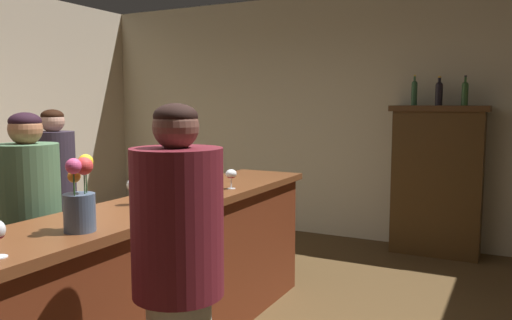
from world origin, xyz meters
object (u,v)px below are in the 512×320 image
Objects in this scene: wine_glass_front at (134,186)px; wine_glass_rear at (231,175)px; wine_bottle_pinot at (163,187)px; patron_in_grey at (56,198)px; flower_arrangement at (80,199)px; display_bottle_center at (465,92)px; display_cabinet at (437,177)px; wine_bottle_riesling at (200,170)px; cheese_plate at (184,196)px; bartender at (178,279)px; patron_by_cabinet at (30,230)px; bar_counter at (164,278)px; wine_glass_mid at (211,168)px; display_bottle_midleft at (439,92)px; display_bottle_left at (414,92)px.

wine_glass_front is 0.79m from wine_glass_rear.
patron_in_grey reaches higher than wine_bottle_pinot.
display_bottle_center is (1.30, 3.85, 0.55)m from flower_arrangement.
display_cabinet reaches higher than wine_bottle_riesling.
wine_bottle_pinot is 1.03× the size of display_bottle_center.
display_bottle_center reaches higher than display_cabinet.
display_bottle_center reaches higher than wine_bottle_riesling.
patron_in_grey reaches higher than wine_glass_front.
display_cabinet reaches higher than patron_in_grey.
display_cabinet is 5.36× the size of wine_bottle_riesling.
cheese_plate is at bearing -111.85° from display_cabinet.
display_bottle_center is at bearing 68.79° from wine_bottle_pinot.
bartender is (0.55, -1.39, -0.23)m from wine_glass_rear.
wine_bottle_pinot is 0.20× the size of patron_in_grey.
patron_by_cabinet is (0.64, -0.75, -0.01)m from patron_in_grey.
wine_bottle_riesling is at bearing 35.36° from patron_in_grey.
wine_glass_front is 0.10× the size of bartender.
bar_counter is 1.08m from wine_glass_mid.
wine_glass_mid is 0.08× the size of bartender.
display_bottle_center is at bearing 35.92° from patron_by_cabinet.
wine_glass_mid is 0.43× the size of display_bottle_midleft.
wine_glass_front is at bearing -90.55° from wine_bottle_riesling.
flower_arrangement is at bearing -105.52° from display_cabinet.
display_bottle_left is (0.78, 2.49, 0.62)m from wine_glass_rear.
display_bottle_midleft is (1.38, 2.19, 0.62)m from wine_glass_mid.
wine_bottle_riesling is 0.97× the size of display_bottle_center.
wine_glass_front is at bearing 3.35° from patron_in_grey.
wine_bottle_riesling is 1.24m from patron_in_grey.
patron_in_grey is at bearing 106.43° from patron_by_cabinet.
cheese_plate is at bearing -111.61° from display_bottle_midleft.
display_bottle_left is at bearing -92.14° from bartender.
display_bottle_midleft is 0.19× the size of bartender.
display_bottle_left is 0.25m from display_bottle_midleft.
flower_arrangement is 0.97m from cheese_plate.
bartender is at bearing -49.03° from bar_counter.
wine_bottle_riesling is 0.75m from wine_bottle_pinot.
display_bottle_left reaches higher than patron_by_cabinet.
bar_counter is at bearing 66.89° from wine_glass_front.
display_cabinet is 1.02× the size of patron_in_grey.
display_bottle_center is (1.43, 3.07, 1.20)m from bar_counter.
display_bottle_midleft is (0.25, 0.00, -0.01)m from display_bottle_left.
patron_in_grey is at bearing -131.48° from display_cabinet.
wine_glass_front is at bearing -38.18° from bartender.
patron_in_grey is at bearing 174.98° from cheese_plate.
display_bottle_center is at bearing 65.07° from bar_counter.
wine_glass_rear is 2.68m from display_bottle_left.
flower_arrangement is 2.45× the size of cheese_plate.
display_bottle_midleft reaches higher than wine_bottle_pinot.
display_bottle_left is 0.21× the size of patron_by_cabinet.
bar_counter is 0.84m from patron_by_cabinet.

